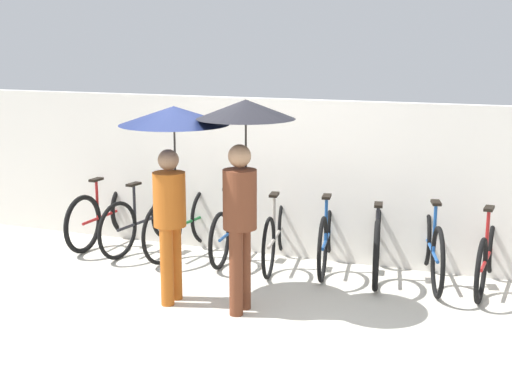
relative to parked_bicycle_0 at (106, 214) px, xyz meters
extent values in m
plane|color=beige|center=(2.33, -1.76, -0.37)|extent=(30.00, 30.00, 0.00)
cube|color=silver|center=(2.33, 0.29, 0.57)|extent=(12.66, 0.12, 1.89)
torus|color=black|center=(0.02, 0.47, -0.01)|extent=(0.09, 0.72, 0.72)
torus|color=black|center=(-0.02, -0.49, -0.01)|extent=(0.09, 0.72, 0.72)
cylinder|color=maroon|center=(0.00, -0.01, -0.01)|extent=(0.08, 0.96, 0.04)
cylinder|color=maroon|center=(-0.01, -0.17, 0.23)|extent=(0.04, 0.04, 0.48)
cube|color=black|center=(-0.01, -0.17, 0.48)|extent=(0.10, 0.20, 0.03)
cylinder|color=maroon|center=(0.02, 0.47, 0.32)|extent=(0.04, 0.04, 0.67)
cylinder|color=maroon|center=(0.02, 0.47, 0.65)|extent=(0.44, 0.05, 0.03)
torus|color=black|center=(0.66, 0.45, -0.02)|extent=(0.15, 0.70, 0.70)
torus|color=black|center=(0.51, -0.56, -0.02)|extent=(0.15, 0.70, 0.70)
cylinder|color=black|center=(0.58, -0.06, -0.02)|extent=(0.18, 1.02, 0.04)
cylinder|color=black|center=(0.56, -0.23, 0.22)|extent=(0.04, 0.04, 0.49)
cube|color=black|center=(0.56, -0.23, 0.48)|extent=(0.12, 0.21, 0.03)
cylinder|color=black|center=(0.66, 0.45, 0.34)|extent=(0.04, 0.04, 0.72)
cylinder|color=black|center=(0.66, 0.45, 0.70)|extent=(0.44, 0.09, 0.03)
torus|color=black|center=(1.24, 0.42, 0.01)|extent=(0.16, 0.76, 0.76)
torus|color=black|center=(1.09, -0.54, 0.01)|extent=(0.16, 0.76, 0.76)
cylinder|color=#19662D|center=(1.17, -0.06, 0.01)|extent=(0.18, 0.97, 0.04)
cylinder|color=#19662D|center=(1.14, -0.23, 0.28)|extent=(0.04, 0.04, 0.55)
cube|color=black|center=(1.14, -0.23, 0.57)|extent=(0.12, 0.21, 0.03)
cylinder|color=#19662D|center=(1.24, 0.42, 0.34)|extent=(0.04, 0.04, 0.67)
cylinder|color=#19662D|center=(1.24, 0.42, 0.68)|extent=(0.44, 0.09, 0.03)
torus|color=black|center=(1.72, 0.55, -0.04)|extent=(0.09, 0.66, 0.66)
torus|color=black|center=(1.78, -0.47, -0.04)|extent=(0.09, 0.66, 0.66)
cylinder|color=#19478C|center=(1.75, 0.04, -0.04)|extent=(0.10, 1.02, 0.04)
cylinder|color=#19478C|center=(1.76, -0.14, 0.22)|extent=(0.04, 0.04, 0.53)
cube|color=black|center=(1.76, -0.14, 0.50)|extent=(0.10, 0.21, 0.03)
cylinder|color=#19478C|center=(1.72, 0.55, 0.34)|extent=(0.04, 0.04, 0.77)
cylinder|color=#19478C|center=(1.72, 0.55, 0.72)|extent=(0.44, 0.06, 0.03)
torus|color=black|center=(2.25, 0.42, -0.03)|extent=(0.15, 0.68, 0.69)
torus|color=black|center=(2.41, -0.59, -0.03)|extent=(0.15, 0.68, 0.69)
cylinder|color=#A59E93|center=(2.33, -0.08, -0.03)|extent=(0.20, 1.02, 0.04)
cylinder|color=#A59E93|center=(2.36, -0.26, 0.22)|extent=(0.04, 0.04, 0.51)
cube|color=black|center=(2.36, -0.26, 0.49)|extent=(0.12, 0.21, 0.03)
cylinder|color=#A59E93|center=(2.25, 0.42, 0.28)|extent=(0.04, 0.04, 0.63)
cylinder|color=#A59E93|center=(2.25, 0.42, 0.60)|extent=(0.44, 0.10, 0.03)
torus|color=black|center=(2.84, 0.47, -0.02)|extent=(0.15, 0.72, 0.72)
torus|color=black|center=(2.99, -0.48, -0.02)|extent=(0.15, 0.72, 0.72)
cylinder|color=#19478C|center=(2.91, 0.00, -0.02)|extent=(0.18, 0.96, 0.04)
cylinder|color=#19478C|center=(2.94, -0.17, 0.23)|extent=(0.04, 0.04, 0.50)
cube|color=black|center=(2.94, -0.17, 0.50)|extent=(0.12, 0.21, 0.03)
cylinder|color=#19478C|center=(2.84, 0.47, 0.30)|extent=(0.04, 0.04, 0.64)
cylinder|color=#19478C|center=(2.84, 0.47, 0.62)|extent=(0.44, 0.09, 0.03)
torus|color=black|center=(3.41, 0.44, 0.00)|extent=(0.18, 0.75, 0.75)
torus|color=black|center=(3.58, -0.55, 0.00)|extent=(0.18, 0.75, 0.75)
cylinder|color=black|center=(3.50, -0.06, 0.00)|extent=(0.20, 0.99, 0.04)
cylinder|color=black|center=(3.53, -0.23, 0.23)|extent=(0.04, 0.04, 0.45)
cube|color=black|center=(3.53, -0.23, 0.47)|extent=(0.12, 0.21, 0.03)
cylinder|color=black|center=(3.41, 0.44, 0.33)|extent=(0.04, 0.04, 0.66)
cylinder|color=black|center=(3.41, 0.44, 0.66)|extent=(0.44, 0.10, 0.03)
torus|color=black|center=(3.96, 0.44, -0.01)|extent=(0.23, 0.73, 0.74)
torus|color=black|center=(4.20, -0.54, -0.01)|extent=(0.23, 0.73, 0.74)
cylinder|color=#19478C|center=(4.08, -0.05, -0.01)|extent=(0.28, 0.99, 0.04)
cylinder|color=#19478C|center=(4.12, -0.22, 0.26)|extent=(0.04, 0.04, 0.53)
cube|color=black|center=(4.12, -0.22, 0.54)|extent=(0.14, 0.22, 0.03)
cylinder|color=#19478C|center=(3.96, 0.44, 0.31)|extent=(0.04, 0.04, 0.63)
cylinder|color=#19478C|center=(3.96, 0.44, 0.62)|extent=(0.43, 0.13, 0.03)
torus|color=black|center=(4.70, 0.42, -0.04)|extent=(0.10, 0.67, 0.67)
torus|color=black|center=(4.63, -0.56, -0.04)|extent=(0.10, 0.67, 0.67)
cylinder|color=maroon|center=(4.66, -0.07, -0.04)|extent=(0.11, 0.98, 0.04)
cylinder|color=maroon|center=(4.65, -0.24, 0.23)|extent=(0.04, 0.04, 0.55)
cube|color=black|center=(4.65, -0.24, 0.52)|extent=(0.10, 0.21, 0.03)
cylinder|color=maroon|center=(4.70, 0.42, 0.32)|extent=(0.04, 0.04, 0.73)
cylinder|color=maroon|center=(4.70, 0.42, 0.68)|extent=(0.44, 0.06, 0.03)
cylinder|color=#B25619|center=(1.74, -1.68, 0.02)|extent=(0.13, 0.13, 0.79)
cylinder|color=#B25619|center=(1.74, -1.50, 0.02)|extent=(0.13, 0.13, 0.79)
cylinder|color=#B25619|center=(1.74, -1.59, 0.68)|extent=(0.32, 0.32, 0.53)
sphere|color=#997051|center=(1.74, -1.59, 1.07)|extent=(0.20, 0.20, 0.20)
cylinder|color=#332D28|center=(1.74, -1.45, 1.05)|extent=(0.02, 0.02, 0.68)
cone|color=#19234C|center=(1.74, -1.45, 1.48)|extent=(1.08, 1.08, 0.18)
cylinder|color=brown|center=(2.47, -1.69, 0.04)|extent=(0.13, 0.13, 0.83)
cylinder|color=brown|center=(2.48, -1.51, 0.04)|extent=(0.13, 0.13, 0.83)
cylinder|color=brown|center=(2.48, -1.60, 0.74)|extent=(0.32, 0.32, 0.56)
sphere|color=tan|center=(2.48, -1.60, 1.15)|extent=(0.22, 0.22, 0.22)
cylinder|color=#332D28|center=(2.49, -1.46, 1.12)|extent=(0.02, 0.02, 0.71)
cone|color=black|center=(2.49, -1.46, 1.57)|extent=(0.93, 0.93, 0.18)
camera|label=1|loc=(4.86, -7.62, 2.23)|focal=50.00mm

